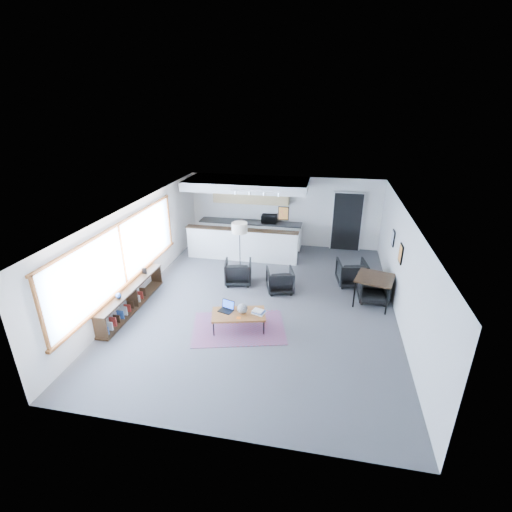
% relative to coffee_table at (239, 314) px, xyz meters
% --- Properties ---
extents(room, '(7.02, 9.02, 2.62)m').
position_rel_coffee_table_xyz_m(room, '(0.33, 1.36, 0.92)').
color(room, '#4C4C4F').
rests_on(room, ground).
extents(window, '(0.10, 5.95, 1.66)m').
position_rel_coffee_table_xyz_m(window, '(-3.13, 0.46, 1.07)').
color(window, '#8CBFFF').
rests_on(window, room).
extents(console, '(0.35, 3.00, 0.80)m').
position_rel_coffee_table_xyz_m(console, '(-2.97, 0.31, -0.06)').
color(console, black).
rests_on(console, floor).
extents(kitchenette, '(4.20, 1.96, 2.60)m').
position_rel_coffee_table_xyz_m(kitchenette, '(-0.87, 5.06, 0.99)').
color(kitchenette, white).
rests_on(kitchenette, floor).
extents(doorway, '(1.10, 0.12, 2.15)m').
position_rel_coffee_table_xyz_m(doorway, '(2.63, 5.78, 0.69)').
color(doorway, black).
rests_on(doorway, room).
extents(track_light, '(1.60, 0.07, 0.15)m').
position_rel_coffee_table_xyz_m(track_light, '(-0.26, 3.56, 2.14)').
color(track_light, silver).
rests_on(track_light, room).
extents(wall_art_lower, '(0.03, 0.38, 0.48)m').
position_rel_coffee_table_xyz_m(wall_art_lower, '(3.80, 1.76, 1.17)').
color(wall_art_lower, black).
rests_on(wall_art_lower, room).
extents(wall_art_upper, '(0.03, 0.34, 0.44)m').
position_rel_coffee_table_xyz_m(wall_art_upper, '(3.80, 3.06, 1.12)').
color(wall_art_upper, black).
rests_on(wall_art_upper, room).
extents(kilim_rug, '(2.51, 2.01, 0.01)m').
position_rel_coffee_table_xyz_m(kilim_rug, '(0.00, 0.00, -0.38)').
color(kilim_rug, '#653651').
rests_on(kilim_rug, floor).
extents(coffee_table, '(1.40, 0.97, 0.42)m').
position_rel_coffee_table_xyz_m(coffee_table, '(0.00, 0.00, 0.00)').
color(coffee_table, brown).
rests_on(coffee_table, floor).
extents(laptop, '(0.40, 0.36, 0.24)m').
position_rel_coffee_table_xyz_m(laptop, '(-0.31, 0.10, 0.10)').
color(laptop, black).
rests_on(laptop, coffee_table).
extents(ceramic_pot, '(0.25, 0.25, 0.25)m').
position_rel_coffee_table_xyz_m(ceramic_pot, '(0.09, 0.04, 0.16)').
color(ceramic_pot, gray).
rests_on(ceramic_pot, coffee_table).
extents(book_stack, '(0.35, 0.31, 0.09)m').
position_rel_coffee_table_xyz_m(book_stack, '(0.47, 0.10, 0.07)').
color(book_stack, silver).
rests_on(book_stack, coffee_table).
extents(coaster, '(0.10, 0.10, 0.01)m').
position_rel_coffee_table_xyz_m(coaster, '(0.05, -0.20, 0.03)').
color(coaster, '#E5590C').
rests_on(coaster, coffee_table).
extents(armchair_left, '(0.89, 0.85, 0.79)m').
position_rel_coffee_table_xyz_m(armchair_left, '(-0.58, 2.35, 0.01)').
color(armchair_left, black).
rests_on(armchair_left, floor).
extents(armchair_right, '(0.89, 0.86, 0.76)m').
position_rel_coffee_table_xyz_m(armchair_right, '(0.72, 2.08, -0.01)').
color(armchair_right, black).
rests_on(armchair_right, floor).
extents(floor_lamp, '(0.57, 0.57, 1.68)m').
position_rel_coffee_table_xyz_m(floor_lamp, '(-0.68, 3.03, 1.08)').
color(floor_lamp, black).
rests_on(floor_lamp, floor).
extents(dining_table, '(1.15, 1.15, 0.79)m').
position_rel_coffee_table_xyz_m(dining_table, '(3.28, 1.85, 0.34)').
color(dining_table, black).
rests_on(dining_table, floor).
extents(dining_chair_near, '(0.70, 0.66, 0.68)m').
position_rel_coffee_table_xyz_m(dining_chair_near, '(3.28, 2.02, -0.05)').
color(dining_chair_near, black).
rests_on(dining_chair_near, floor).
extents(dining_chair_far, '(0.79, 0.75, 0.71)m').
position_rel_coffee_table_xyz_m(dining_chair_far, '(2.75, 2.92, -0.03)').
color(dining_chair_far, black).
rests_on(dining_chair_far, floor).
extents(microwave, '(0.55, 0.30, 0.37)m').
position_rel_coffee_table_xyz_m(microwave, '(-0.16, 5.51, 0.73)').
color(microwave, black).
rests_on(microwave, kitchenette).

